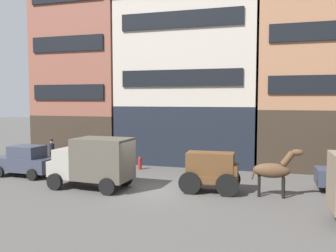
{
  "coord_description": "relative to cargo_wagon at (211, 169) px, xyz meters",
  "views": [
    {
      "loc": [
        5.65,
        -16.49,
        4.59
      ],
      "look_at": [
        0.23,
        1.84,
        3.14
      ],
      "focal_mm": 37.69,
      "sensor_mm": 36.0,
      "label": 1
    }
  ],
  "objects": [
    {
      "name": "cargo_wagon",
      "position": [
        0.0,
        0.0,
        0.0
      ],
      "size": [
        2.95,
        1.6,
        1.98
      ],
      "color": "brown",
      "rests_on": "ground_plane"
    },
    {
      "name": "draft_horse",
      "position": [
        2.95,
        0.0,
        0.12
      ],
      "size": [
        2.35,
        0.66,
        2.3
      ],
      "color": "#513823",
      "rests_on": "ground_plane"
    },
    {
      "name": "building_center_left",
      "position": [
        -3.07,
        8.62,
        5.0
      ],
      "size": [
        10.25,
        6.37,
        12.21
      ],
      "color": "black",
      "rests_on": "ground_plane"
    },
    {
      "name": "pedestrian_officer",
      "position": [
        -12.02,
        4.2,
        -0.17
      ],
      "size": [
        0.51,
        0.51,
        1.79
      ],
      "color": "black",
      "rests_on": "ground_plane"
    },
    {
      "name": "delivery_truck_near",
      "position": [
        -5.97,
        -0.97,
        0.28
      ],
      "size": [
        4.42,
        2.3,
        2.62
      ],
      "color": "gray",
      "rests_on": "ground_plane"
    },
    {
      "name": "fire_hydrant_curbside",
      "position": [
        -5.44,
        4.32,
        -0.72
      ],
      "size": [
        0.24,
        0.24,
        0.83
      ],
      "color": "maroon",
      "rests_on": "ground_plane"
    },
    {
      "name": "building_far_left",
      "position": [
        -11.51,
        8.61,
        7.83
      ],
      "size": [
        7.32,
        6.37,
        17.85
      ],
      "color": "#33281E",
      "rests_on": "ground_plane"
    },
    {
      "name": "building_center_right",
      "position": [
        5.6,
        8.61,
        7.34
      ],
      "size": [
        7.79,
        6.37,
        16.88
      ],
      "color": "#33281E",
      "rests_on": "ground_plane"
    },
    {
      "name": "sedan_dark",
      "position": [
        -11.27,
        0.51,
        -0.23
      ],
      "size": [
        3.78,
        2.02,
        1.83
      ],
      "color": "#333847",
      "rests_on": "ground_plane"
    },
    {
      "name": "ground_plane",
      "position": [
        -2.83,
        -0.59,
        -1.15
      ],
      "size": [
        120.0,
        120.0,
        0.0
      ],
      "primitive_type": "plane",
      "color": "#4C4947"
    }
  ]
}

